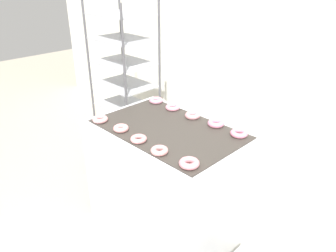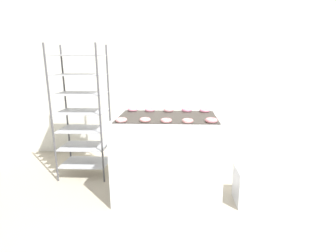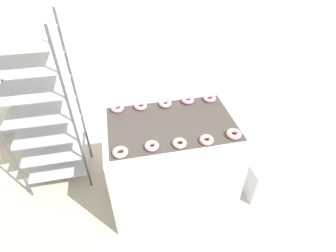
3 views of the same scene
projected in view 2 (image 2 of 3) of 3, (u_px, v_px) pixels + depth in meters
name	position (u px, v px, depth m)	size (l,w,h in m)	color
ground_plane	(165.00, 225.00, 2.63)	(14.00, 14.00, 0.00)	#B2A893
wall_back	(171.00, 73.00, 4.35)	(8.00, 0.05, 2.80)	silver
fryer_machine	(167.00, 156.00, 3.15)	(1.22, 0.81, 0.98)	silver
baking_rack_cart	(82.00, 112.00, 3.59)	(0.66, 0.49, 1.82)	#4C4C51
glaze_bin	(248.00, 186.00, 3.01)	(0.29, 0.37, 0.41)	silver
donut_near_leftmost	(121.00, 120.00, 2.76)	(0.12, 0.12, 0.04)	#D89092
donut_near_left	(145.00, 120.00, 2.76)	(0.12, 0.12, 0.04)	pink
donut_near_center	(167.00, 120.00, 2.74)	(0.12, 0.12, 0.04)	pink
donut_near_right	(188.00, 121.00, 2.72)	(0.12, 0.12, 0.04)	#D68E8C
donut_near_rightmost	(211.00, 120.00, 2.73)	(0.13, 0.13, 0.04)	pink
donut_far_leftmost	(133.00, 110.00, 3.33)	(0.12, 0.12, 0.04)	pink
donut_far_left	(150.00, 110.00, 3.32)	(0.13, 0.13, 0.04)	pink
donut_far_center	(169.00, 110.00, 3.30)	(0.13, 0.13, 0.04)	#D08B92
donut_far_right	(187.00, 110.00, 3.30)	(0.13, 0.13, 0.04)	pink
donut_far_rightmost	(205.00, 110.00, 3.28)	(0.13, 0.13, 0.04)	pink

